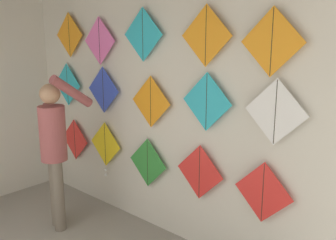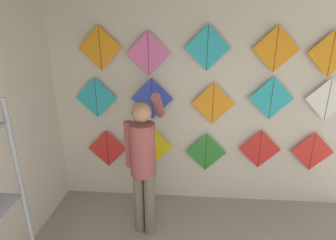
{
  "view_description": "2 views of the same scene",
  "coord_description": "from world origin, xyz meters",
  "px_view_note": "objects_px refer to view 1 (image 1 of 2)",
  "views": [
    {
      "loc": [
        2.78,
        0.42,
        2.15
      ],
      "look_at": [
        0.51,
        2.96,
        1.37
      ],
      "focal_mm": 40.0,
      "sensor_mm": 36.0,
      "label": 1
    },
    {
      "loc": [
        -0.28,
        -0.09,
        2.35
      ],
      "look_at": [
        -0.51,
        2.96,
        1.3
      ],
      "focal_mm": 28.0,
      "sensor_mm": 36.0,
      "label": 2
    }
  ],
  "objects_px": {
    "kite_0": "(75,140)",
    "kite_2": "(148,163)",
    "kite_3": "(200,172)",
    "kite_6": "(103,90)",
    "kite_11": "(99,41)",
    "kite_14": "(272,42)",
    "kite_7": "(151,102)",
    "kite_12": "(143,35)",
    "kite_4": "(263,192)",
    "kite_13": "(206,36)",
    "shopkeeper": "(54,144)",
    "kite_10": "(69,35)",
    "kite_5": "(68,84)",
    "kite_9": "(276,112)",
    "kite_1": "(105,146)",
    "kite_8": "(207,102)"
  },
  "relations": [
    {
      "from": "kite_4",
      "to": "kite_5",
      "type": "relative_size",
      "value": 1.0
    },
    {
      "from": "shopkeeper",
      "to": "kite_14",
      "type": "distance_m",
      "value": 2.51
    },
    {
      "from": "kite_5",
      "to": "kite_12",
      "type": "xyz_separation_m",
      "value": [
        1.43,
        0.0,
        0.64
      ]
    },
    {
      "from": "kite_13",
      "to": "kite_11",
      "type": "bearing_deg",
      "value": 180.0
    },
    {
      "from": "kite_0",
      "to": "kite_14",
      "type": "distance_m",
      "value": 3.08
    },
    {
      "from": "kite_10",
      "to": "kite_7",
      "type": "bearing_deg",
      "value": 0.0
    },
    {
      "from": "shopkeeper",
      "to": "kite_3",
      "type": "xyz_separation_m",
      "value": [
        1.47,
        0.69,
        -0.15
      ]
    },
    {
      "from": "kite_0",
      "to": "kite_3",
      "type": "relative_size",
      "value": 1.0
    },
    {
      "from": "kite_1",
      "to": "kite_5",
      "type": "bearing_deg",
      "value": 179.95
    },
    {
      "from": "kite_8",
      "to": "kite_14",
      "type": "distance_m",
      "value": 0.83
    },
    {
      "from": "kite_5",
      "to": "kite_12",
      "type": "height_order",
      "value": "kite_12"
    },
    {
      "from": "shopkeeper",
      "to": "kite_4",
      "type": "relative_size",
      "value": 3.17
    },
    {
      "from": "kite_13",
      "to": "kite_7",
      "type": "bearing_deg",
      "value": 180.0
    },
    {
      "from": "kite_3",
      "to": "kite_6",
      "type": "height_order",
      "value": "kite_6"
    },
    {
      "from": "kite_4",
      "to": "kite_13",
      "type": "relative_size",
      "value": 1.0
    },
    {
      "from": "kite_12",
      "to": "kite_7",
      "type": "bearing_deg",
      "value": 0.0
    },
    {
      "from": "kite_1",
      "to": "kite_8",
      "type": "distance_m",
      "value": 1.69
    },
    {
      "from": "kite_10",
      "to": "kite_13",
      "type": "bearing_deg",
      "value": 0.0
    },
    {
      "from": "kite_3",
      "to": "kite_7",
      "type": "height_order",
      "value": "kite_7"
    },
    {
      "from": "kite_3",
      "to": "kite_7",
      "type": "relative_size",
      "value": 1.0
    },
    {
      "from": "kite_4",
      "to": "kite_10",
      "type": "relative_size",
      "value": 1.0
    },
    {
      "from": "kite_0",
      "to": "kite_11",
      "type": "relative_size",
      "value": 1.0
    },
    {
      "from": "kite_1",
      "to": "kite_10",
      "type": "distance_m",
      "value": 1.48
    },
    {
      "from": "kite_3",
      "to": "kite_4",
      "type": "height_order",
      "value": "kite_3"
    },
    {
      "from": "shopkeeper",
      "to": "kite_8",
      "type": "distance_m",
      "value": 1.77
    },
    {
      "from": "kite_7",
      "to": "kite_9",
      "type": "relative_size",
      "value": 1.0
    },
    {
      "from": "kite_6",
      "to": "kite_10",
      "type": "bearing_deg",
      "value": 180.0
    },
    {
      "from": "kite_3",
      "to": "kite_11",
      "type": "height_order",
      "value": "kite_11"
    },
    {
      "from": "shopkeeper",
      "to": "kite_11",
      "type": "height_order",
      "value": "kite_11"
    },
    {
      "from": "kite_2",
      "to": "kite_4",
      "type": "height_order",
      "value": "kite_4"
    },
    {
      "from": "kite_0",
      "to": "kite_12",
      "type": "xyz_separation_m",
      "value": [
        1.34,
        0.0,
        1.38
      ]
    },
    {
      "from": "shopkeeper",
      "to": "kite_5",
      "type": "height_order",
      "value": "kite_5"
    },
    {
      "from": "kite_7",
      "to": "kite_12",
      "type": "height_order",
      "value": "kite_12"
    },
    {
      "from": "kite_9",
      "to": "kite_3",
      "type": "bearing_deg",
      "value": 180.0
    },
    {
      "from": "kite_2",
      "to": "kite_3",
      "type": "bearing_deg",
      "value": 0.0
    },
    {
      "from": "kite_0",
      "to": "kite_2",
      "type": "bearing_deg",
      "value": 0.0
    },
    {
      "from": "kite_10",
      "to": "kite_14",
      "type": "xyz_separation_m",
      "value": [
        2.77,
        0.0,
        -0.05
      ]
    },
    {
      "from": "kite_5",
      "to": "kite_14",
      "type": "relative_size",
      "value": 1.0
    },
    {
      "from": "shopkeeper",
      "to": "kite_6",
      "type": "distance_m",
      "value": 0.86
    },
    {
      "from": "kite_2",
      "to": "kite_12",
      "type": "relative_size",
      "value": 1.0
    },
    {
      "from": "kite_11",
      "to": "kite_14",
      "type": "bearing_deg",
      "value": 0.0
    },
    {
      "from": "kite_5",
      "to": "kite_10",
      "type": "bearing_deg",
      "value": 0.0
    },
    {
      "from": "kite_14",
      "to": "kite_0",
      "type": "bearing_deg",
      "value": 180.0
    },
    {
      "from": "kite_4",
      "to": "kite_6",
      "type": "height_order",
      "value": "kite_6"
    },
    {
      "from": "kite_4",
      "to": "kite_13",
      "type": "bearing_deg",
      "value": 180.0
    },
    {
      "from": "shopkeeper",
      "to": "kite_0",
      "type": "relative_size",
      "value": 3.17
    },
    {
      "from": "kite_2",
      "to": "kite_5",
      "type": "relative_size",
      "value": 1.0
    },
    {
      "from": "kite_0",
      "to": "kite_11",
      "type": "distance_m",
      "value": 1.45
    },
    {
      "from": "kite_4",
      "to": "kite_6",
      "type": "bearing_deg",
      "value": 180.0
    },
    {
      "from": "kite_3",
      "to": "kite_11",
      "type": "xyz_separation_m",
      "value": [
        -1.49,
        0.0,
        1.24
      ]
    }
  ]
}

